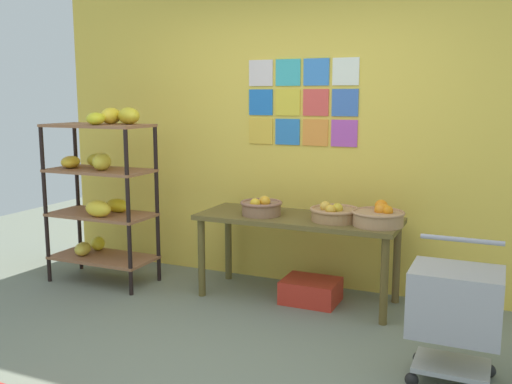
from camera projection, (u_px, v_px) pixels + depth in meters
ground at (199, 368)px, 3.53m from camera, size 9.64×9.64×0.00m
back_wall_with_art at (302, 119)px, 4.95m from camera, size 4.89×0.07×2.94m
banana_shelf_unit at (101, 181)px, 5.06m from camera, size 0.94×0.54×1.57m
display_table at (298, 227)px, 4.64m from camera, size 1.65×0.62×0.70m
fruit_basket_back_left at (379, 216)px, 4.30m from camera, size 0.40×0.40×0.18m
fruit_basket_left at (261, 207)px, 4.67m from camera, size 0.35×0.35×0.17m
fruit_basket_centre at (335, 213)px, 4.45m from camera, size 0.39×0.39×0.16m
produce_crate_under_table at (311, 291)px, 4.66m from camera, size 0.45×0.36×0.19m
shopping_cart at (455, 306)px, 3.29m from camera, size 0.51×0.45×0.82m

